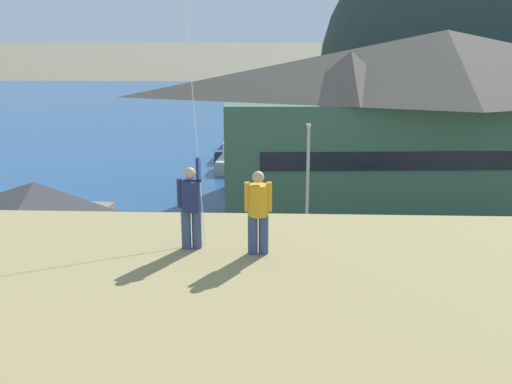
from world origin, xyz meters
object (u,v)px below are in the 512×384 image
object	(u,v)px
storage_shed_near_lot	(39,234)
person_kite_flyer	(191,205)
harbor_lodge	(441,114)
wharf_dock	(278,158)
moored_boat_inner_slip	(238,147)
parked_car_lone_by_shed	(470,280)
parked_car_front_row_silver	(257,267)
parked_car_back_row_left	(1,339)
moored_boat_wharfside	(236,158)
parking_light_pole	(308,182)
person_companion	(258,210)
parked_car_mid_row_center	(426,324)
parked_car_front_row_end	(261,335)
moored_boat_outer_mooring	(319,153)

from	to	relation	value
storage_shed_near_lot	person_kite_flyer	distance (m)	16.98
harbor_lodge	storage_shed_near_lot	distance (m)	25.51
storage_shed_near_lot	wharf_dock	bearing A→B (deg)	67.94
moored_boat_inner_slip	parked_car_lone_by_shed	world-z (taller)	moored_boat_inner_slip
parked_car_front_row_silver	parked_car_back_row_left	distance (m)	10.99
moored_boat_wharfside	parking_light_pole	bearing A→B (deg)	-76.08
moored_boat_wharfside	moored_boat_inner_slip	distance (m)	4.33
parked_car_lone_by_shed	person_companion	xyz separation A→B (m)	(-8.52, -12.81, 6.95)
harbor_lodge	parked_car_mid_row_center	bearing A→B (deg)	-104.13
parked_car_mid_row_center	parked_car_front_row_end	bearing A→B (deg)	-170.18
person_kite_flyer	moored_boat_outer_mooring	bearing A→B (deg)	82.71
wharf_dock	moored_boat_inner_slip	distance (m)	4.57
harbor_lodge	wharf_dock	world-z (taller)	harbor_lodge
wharf_dock	parking_light_pole	size ratio (longest dim) A/B	1.77
harbor_lodge	parked_car_mid_row_center	world-z (taller)	harbor_lodge
parked_car_front_row_end	harbor_lodge	bearing A→B (deg)	62.03
parked_car_lone_by_shed	parked_car_back_row_left	size ratio (longest dim) A/B	1.01
moored_boat_inner_slip	person_companion	xyz separation A→B (m)	(3.41, -42.27, 7.30)
person_companion	parked_car_front_row_silver	bearing A→B (deg)	92.30
parked_car_back_row_left	person_kite_flyer	xyz separation A→B (m)	(7.74, -6.72, 6.97)
parked_car_lone_by_shed	parked_car_back_row_left	world-z (taller)	same
parked_car_back_row_left	person_companion	xyz separation A→B (m)	(9.14, -6.98, 6.95)
storage_shed_near_lot	parked_car_back_row_left	world-z (taller)	storage_shed_near_lot
moored_boat_wharfside	parked_car_lone_by_shed	world-z (taller)	moored_boat_wharfside
harbor_lodge	parked_car_front_row_silver	bearing A→B (deg)	-128.31
moored_boat_inner_slip	parked_car_mid_row_center	world-z (taller)	moored_boat_inner_slip
parked_car_front_row_silver	moored_boat_outer_mooring	bearing A→B (deg)	80.82
wharf_dock	parked_car_lone_by_shed	xyz separation A→B (m)	(8.27, -26.74, 0.71)
storage_shed_near_lot	moored_boat_inner_slip	xyz separation A→B (m)	(6.82, 28.58, -1.82)
moored_boat_inner_slip	moored_boat_outer_mooring	bearing A→B (deg)	-16.23
moored_boat_wharfside	person_companion	size ratio (longest dim) A/B	4.20
moored_boat_wharfside	person_kite_flyer	bearing A→B (deg)	-87.20
storage_shed_near_lot	parked_car_front_row_end	size ratio (longest dim) A/B	1.47
wharf_dock	parking_light_pole	bearing A→B (deg)	-86.00
person_companion	wharf_dock	bearing A→B (deg)	89.65
parked_car_lone_by_shed	parking_light_pole	size ratio (longest dim) A/B	0.65
storage_shed_near_lot	person_companion	distance (m)	17.95
parking_light_pole	person_kite_flyer	bearing A→B (deg)	-100.33
storage_shed_near_lot	person_companion	bearing A→B (deg)	-53.24
harbor_lodge	parked_car_mid_row_center	xyz separation A→B (m)	(-4.86, -19.32, -4.79)
wharf_dock	moored_boat_wharfside	xyz separation A→B (m)	(-3.50, -1.60, 0.37)
parked_car_back_row_left	moored_boat_outer_mooring	bearing A→B (deg)	68.86
wharf_dock	person_kite_flyer	xyz separation A→B (m)	(-1.65, -39.28, 7.69)
moored_boat_outer_mooring	person_kite_flyer	xyz separation A→B (m)	(-5.11, -39.94, 7.31)
parked_car_mid_row_center	harbor_lodge	bearing A→B (deg)	75.87
parked_car_mid_row_center	parked_car_lone_by_shed	bearing A→B (deg)	56.31
person_kite_flyer	person_companion	size ratio (longest dim) A/B	1.07
moored_boat_wharfside	moored_boat_inner_slip	world-z (taller)	same
moored_boat_outer_mooring	parked_car_mid_row_center	distance (m)	31.59
wharf_dock	parked_car_mid_row_center	size ratio (longest dim) A/B	2.74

